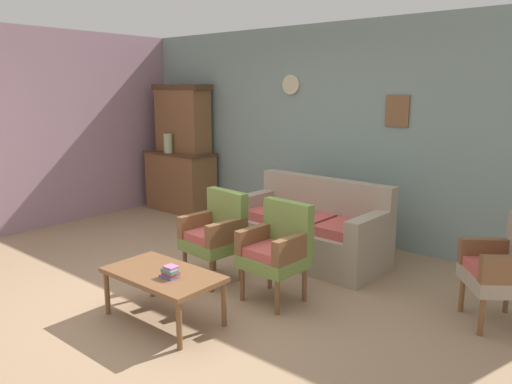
# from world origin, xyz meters

# --- Properties ---
(ground_plane) EXTENTS (7.68, 7.68, 0.00)m
(ground_plane) POSITION_xyz_m (0.00, 0.00, 0.00)
(ground_plane) COLOR #997A5B
(wall_back_with_decor) EXTENTS (6.40, 0.09, 2.70)m
(wall_back_with_decor) POSITION_xyz_m (0.00, 2.63, 1.35)
(wall_back_with_decor) COLOR gray
(wall_back_with_decor) RESTS_ON ground
(wall_left_side) EXTENTS (0.06, 5.20, 2.70)m
(wall_left_side) POSITION_xyz_m (-3.23, 0.00, 1.35)
(wall_left_side) COLOR gray
(wall_left_side) RESTS_ON ground
(side_cabinet) EXTENTS (1.16, 0.55, 0.93)m
(side_cabinet) POSITION_xyz_m (-2.47, 2.25, 0.47)
(side_cabinet) COLOR brown
(side_cabinet) RESTS_ON ground
(cabinet_upper_hutch) EXTENTS (0.99, 0.38, 1.03)m
(cabinet_upper_hutch) POSITION_xyz_m (-2.47, 2.33, 1.45)
(cabinet_upper_hutch) COLOR brown
(cabinet_upper_hutch) RESTS_ON side_cabinet
(vase_on_cabinet) EXTENTS (0.14, 0.14, 0.30)m
(vase_on_cabinet) POSITION_xyz_m (-2.54, 2.08, 1.08)
(vase_on_cabinet) COLOR #9AA57B
(vase_on_cabinet) RESTS_ON side_cabinet
(floral_couch) EXTENTS (1.75, 0.86, 0.90)m
(floral_couch) POSITION_xyz_m (0.37, 1.65, 0.33)
(floral_couch) COLOR gray
(floral_couch) RESTS_ON ground
(armchair_by_doorway) EXTENTS (0.57, 0.54, 0.90)m
(armchair_by_doorway) POSITION_xyz_m (-0.03, 0.54, 0.50)
(armchair_by_doorway) COLOR olive
(armchair_by_doorway) RESTS_ON ground
(armchair_near_cabinet) EXTENTS (0.55, 0.52, 0.90)m
(armchair_near_cabinet) POSITION_xyz_m (0.73, 0.55, 0.50)
(armchair_near_cabinet) COLOR olive
(armchair_near_cabinet) RESTS_ON ground
(wingback_chair_by_fireplace) EXTENTS (0.70, 0.71, 0.90)m
(wingback_chair_by_fireplace) POSITION_xyz_m (2.44, 1.34, 0.50)
(wingback_chair_by_fireplace) COLOR gray
(wingback_chair_by_fireplace) RESTS_ON ground
(coffee_table) EXTENTS (1.00, 0.56, 0.42)m
(coffee_table) POSITION_xyz_m (0.26, -0.38, 0.38)
(coffee_table) COLOR brown
(coffee_table) RESTS_ON ground
(book_stack_on_table) EXTENTS (0.15, 0.11, 0.09)m
(book_stack_on_table) POSITION_xyz_m (0.39, -0.41, 0.46)
(book_stack_on_table) COLOR #655FA9
(book_stack_on_table) RESTS_ON coffee_table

